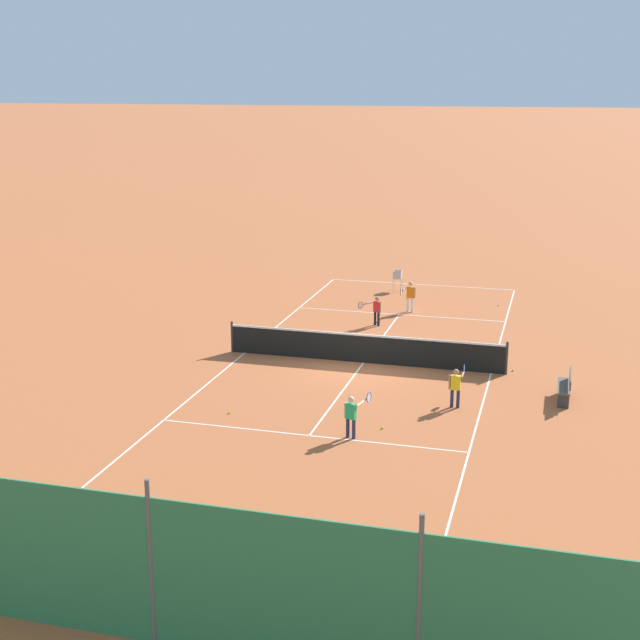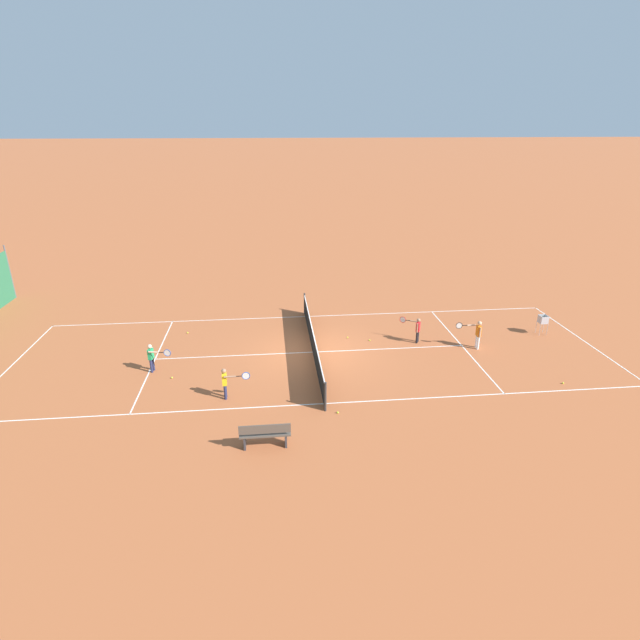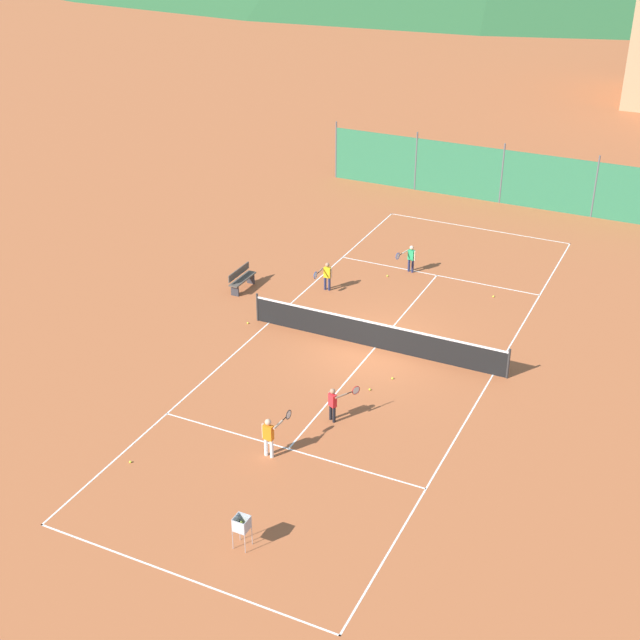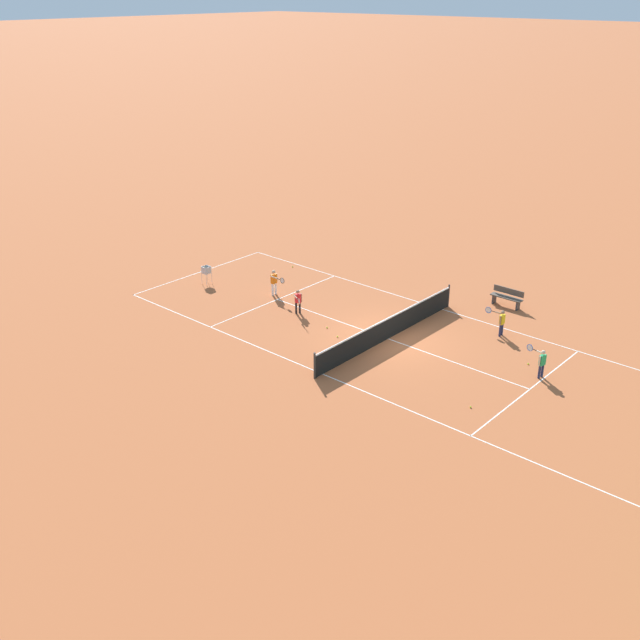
{
  "view_description": "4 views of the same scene",
  "coord_description": "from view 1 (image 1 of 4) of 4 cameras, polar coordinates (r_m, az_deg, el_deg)",
  "views": [
    {
      "loc": [
        -5.95,
        27.0,
        8.87
      ],
      "look_at": [
        1.77,
        -1.07,
        1.03
      ],
      "focal_mm": 50.0,
      "sensor_mm": 36.0,
      "label": 1
    },
    {
      "loc": [
        -18.69,
        1.65,
        8.91
      ],
      "look_at": [
        1.03,
        -0.4,
        1.02
      ],
      "focal_mm": 28.0,
      "sensor_mm": 36.0,
      "label": 2
    },
    {
      "loc": [
        9.65,
        -24.46,
        14.97
      ],
      "look_at": [
        -1.59,
        -1.02,
        1.18
      ],
      "focal_mm": 50.0,
      "sensor_mm": 36.0,
      "label": 3
    },
    {
      "loc": [
        22.78,
        16.35,
        13.38
      ],
      "look_at": [
        1.51,
        -2.41,
        0.64
      ],
      "focal_mm": 42.0,
      "sensor_mm": 36.0,
      "label": 4
    }
  ],
  "objects": [
    {
      "name": "player_far_baseline",
      "position": [
        22.87,
        2.07,
        -5.98
      ],
      "size": [
        0.55,
        0.93,
        1.13
      ],
      "color": "#23284C",
      "rests_on": "ground"
    },
    {
      "name": "tennis_ball_service_box",
      "position": [
        37.0,
        11.33,
        0.95
      ],
      "size": [
        0.07,
        0.07,
        0.07
      ],
      "primitive_type": "sphere",
      "color": "#CCE033",
      "rests_on": "ground"
    },
    {
      "name": "courtside_bench",
      "position": [
        26.41,
        15.44,
        -4.09
      ],
      "size": [
        0.36,
        1.5,
        0.84
      ],
      "color": "#51473D",
      "rests_on": "ground"
    },
    {
      "name": "player_far_service",
      "position": [
        33.24,
        3.59,
        0.72
      ],
      "size": [
        0.75,
        0.81,
        1.11
      ],
      "color": "black",
      "rests_on": "ground"
    },
    {
      "name": "tennis_ball_alley_right",
      "position": [
        30.85,
        1.16,
        -1.59
      ],
      "size": [
        0.07,
        0.07,
        0.07
      ],
      "primitive_type": "sphere",
      "color": "#CCE033",
      "rests_on": "ground"
    },
    {
      "name": "ground_plane",
      "position": [
        29.04,
        2.81,
        -2.74
      ],
      "size": [
        600.0,
        600.0,
        0.0
      ],
      "primitive_type": "plane",
      "color": "#B25B33"
    },
    {
      "name": "tennis_ball_alley_left",
      "position": [
        31.61,
        2.27,
        -1.18
      ],
      "size": [
        0.07,
        0.07,
        0.07
      ],
      "primitive_type": "sphere",
      "color": "#CCE033",
      "rests_on": "ground"
    },
    {
      "name": "ball_hopper",
      "position": [
        38.88,
        4.99,
        2.81
      ],
      "size": [
        0.36,
        0.36,
        0.89
      ],
      "color": "#B7B7BC",
      "rests_on": "ground"
    },
    {
      "name": "tennis_ball_far_corner",
      "position": [
        24.78,
        -5.81,
        -5.91
      ],
      "size": [
        0.07,
        0.07,
        0.07
      ],
      "primitive_type": "sphere",
      "color": "#CCE033",
      "rests_on": "ground"
    },
    {
      "name": "tennis_net",
      "position": [
        28.89,
        2.82,
        -1.8
      ],
      "size": [
        9.18,
        0.08,
        1.06
      ],
      "color": "#2D2D2D",
      "rests_on": "ground"
    },
    {
      "name": "windscreen_fence_far",
      "position": [
        15.0,
        -10.72,
        -15.51
      ],
      "size": [
        17.28,
        0.08,
        2.9
      ],
      "color": "#2D754C",
      "rests_on": "ground"
    },
    {
      "name": "tennis_ball_by_net_right",
      "position": [
        23.68,
        4.02,
        -6.89
      ],
      "size": [
        0.07,
        0.07,
        0.07
      ],
      "primitive_type": "sphere",
      "color": "#CCE033",
      "rests_on": "ground"
    },
    {
      "name": "player_near_service",
      "position": [
        25.23,
        8.7,
        -4.1
      ],
      "size": [
        0.39,
        0.97,
        1.13
      ],
      "color": "#23284C",
      "rests_on": "ground"
    },
    {
      "name": "tennis_ball_mid_court",
      "position": [
        28.81,
        12.25,
        -3.16
      ],
      "size": [
        0.07,
        0.07,
        0.07
      ],
      "primitive_type": "sphere",
      "color": "#CCE033",
      "rests_on": "ground"
    },
    {
      "name": "court_line_markings",
      "position": [
        29.04,
        2.81,
        -2.74
      ],
      "size": [
        8.25,
        23.85,
        0.01
      ],
      "color": "white",
      "rests_on": "ground"
    },
    {
      "name": "player_near_baseline",
      "position": [
        35.3,
        5.78,
        1.63
      ],
      "size": [
        0.46,
        1.01,
        1.23
      ],
      "color": "white",
      "rests_on": "ground"
    }
  ]
}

